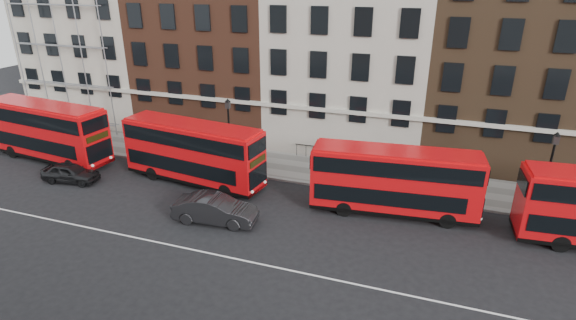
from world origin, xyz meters
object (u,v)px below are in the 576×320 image
(bus_c, at_px, (394,180))
(car_front, at_px, (215,209))
(bus_a, at_px, (47,130))
(bus_b, at_px, (193,151))
(car_rear, at_px, (71,173))

(bus_c, distance_m, car_front, 11.04)
(bus_a, height_order, bus_b, bus_a)
(bus_b, relative_size, bus_c, 1.05)
(bus_a, xyz_separation_m, bus_b, (13.21, 0.00, -0.12))
(bus_b, relative_size, car_front, 2.13)
(bus_c, height_order, car_front, bus_c)
(bus_a, bearing_deg, car_rear, -25.39)
(bus_c, bearing_deg, car_front, -160.91)
(bus_c, bearing_deg, bus_a, 174.27)
(bus_c, relative_size, car_rear, 2.51)
(bus_a, distance_m, car_rear, 5.85)
(bus_b, bearing_deg, car_rear, -153.38)
(bus_a, height_order, car_front, bus_a)
(bus_b, height_order, car_front, bus_b)
(car_rear, bearing_deg, bus_c, -89.97)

